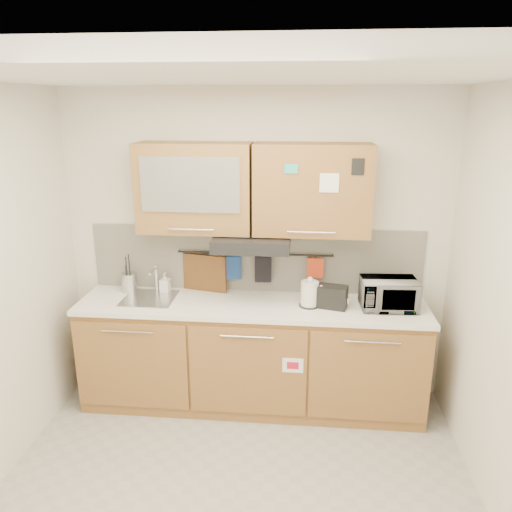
# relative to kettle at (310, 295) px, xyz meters

# --- Properties ---
(floor) EXTENTS (3.20, 3.20, 0.00)m
(floor) POSITION_rel_kettle_xyz_m (-0.47, -1.17, -1.02)
(floor) COLOR #9E9993
(floor) RESTS_ON ground
(ceiling) EXTENTS (3.20, 3.20, 0.00)m
(ceiling) POSITION_rel_kettle_xyz_m (-0.47, -1.17, 1.58)
(ceiling) COLOR white
(ceiling) RESTS_ON wall_back
(wall_back) EXTENTS (3.20, 0.00, 3.20)m
(wall_back) POSITION_rel_kettle_xyz_m (-0.47, 0.33, 0.28)
(wall_back) COLOR silver
(wall_back) RESTS_ON ground
(base_cabinet) EXTENTS (2.80, 0.64, 0.88)m
(base_cabinet) POSITION_rel_kettle_xyz_m (-0.47, 0.02, -0.61)
(base_cabinet) COLOR #A6753A
(base_cabinet) RESTS_ON floor
(countertop) EXTENTS (2.82, 0.62, 0.04)m
(countertop) POSITION_rel_kettle_xyz_m (-0.47, 0.02, -0.12)
(countertop) COLOR white
(countertop) RESTS_ON base_cabinet
(backsplash) EXTENTS (2.80, 0.02, 0.56)m
(backsplash) POSITION_rel_kettle_xyz_m (-0.47, 0.31, 0.18)
(backsplash) COLOR silver
(backsplash) RESTS_ON countertop
(upper_cabinets) EXTENTS (1.82, 0.37, 0.70)m
(upper_cabinets) POSITION_rel_kettle_xyz_m (-0.47, 0.15, 0.81)
(upper_cabinets) COLOR #A6753A
(upper_cabinets) RESTS_ON wall_back
(range_hood) EXTENTS (0.60, 0.46, 0.10)m
(range_hood) POSITION_rel_kettle_xyz_m (-0.47, 0.08, 0.40)
(range_hood) COLOR black
(range_hood) RESTS_ON upper_cabinets
(sink) EXTENTS (0.42, 0.40, 0.26)m
(sink) POSITION_rel_kettle_xyz_m (-1.31, 0.03, -0.09)
(sink) COLOR silver
(sink) RESTS_ON countertop
(utensil_rail) EXTENTS (1.30, 0.02, 0.02)m
(utensil_rail) POSITION_rel_kettle_xyz_m (-0.47, 0.28, 0.24)
(utensil_rail) COLOR black
(utensil_rail) RESTS_ON backsplash
(utensil_crock) EXTENTS (0.16, 0.16, 0.33)m
(utensil_crock) POSITION_rel_kettle_xyz_m (-1.53, 0.18, -0.01)
(utensil_crock) COLOR #B4B4B8
(utensil_crock) RESTS_ON countertop
(kettle) EXTENTS (0.18, 0.16, 0.25)m
(kettle) POSITION_rel_kettle_xyz_m (0.00, 0.00, 0.00)
(kettle) COLOR silver
(kettle) RESTS_ON countertop
(toaster) EXTENTS (0.26, 0.19, 0.18)m
(toaster) POSITION_rel_kettle_xyz_m (0.18, -0.00, -0.01)
(toaster) COLOR black
(toaster) RESTS_ON countertop
(microwave) EXTENTS (0.45, 0.32, 0.24)m
(microwave) POSITION_rel_kettle_xyz_m (0.61, 0.02, 0.02)
(microwave) COLOR #999999
(microwave) RESTS_ON countertop
(soap_bottle) EXTENTS (0.08, 0.08, 0.17)m
(soap_bottle) POSITION_rel_kettle_xyz_m (-1.23, 0.19, -0.01)
(soap_bottle) COLOR #999999
(soap_bottle) RESTS_ON countertop
(cutting_board) EXTENTS (0.39, 0.12, 0.48)m
(cutting_board) POSITION_rel_kettle_xyz_m (-0.89, 0.26, -0.02)
(cutting_board) COLOR brown
(cutting_board) RESTS_ON utensil_rail
(oven_mitt) EXTENTS (0.13, 0.06, 0.20)m
(oven_mitt) POSITION_rel_kettle_xyz_m (-0.64, 0.26, 0.12)
(oven_mitt) COLOR navy
(oven_mitt) RESTS_ON utensil_rail
(dark_pouch) EXTENTS (0.14, 0.05, 0.22)m
(dark_pouch) POSITION_rel_kettle_xyz_m (-0.39, 0.26, 0.11)
(dark_pouch) COLOR black
(dark_pouch) RESTS_ON utensil_rail
(pot_holder) EXTENTS (0.14, 0.03, 0.17)m
(pot_holder) POSITION_rel_kettle_xyz_m (0.04, 0.26, 0.14)
(pot_holder) COLOR red
(pot_holder) RESTS_ON utensil_rail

